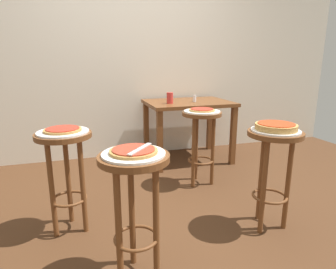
{
  "coord_description": "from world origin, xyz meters",
  "views": [
    {
      "loc": [
        -0.65,
        -2.08,
        1.21
      ],
      "look_at": [
        -0.01,
        -0.03,
        0.66
      ],
      "focal_mm": 30.96,
      "sensor_mm": 36.0,
      "label": 1
    }
  ],
  "objects_px": {
    "stool_foreground": "(135,190)",
    "pizza_leftside": "(63,130)",
    "serving_plate_middle": "(276,131)",
    "condiment_shaker": "(195,98)",
    "pizza_middle": "(276,127)",
    "stool_rear": "(201,132)",
    "serving_plate_leftside": "(63,132)",
    "pizza_server_knife": "(140,149)",
    "serving_plate_foreground": "(134,154)",
    "pizza_rear": "(202,110)",
    "cup_near_edge": "(170,98)",
    "stool_middle": "(273,158)",
    "stool_leftside": "(65,160)",
    "dining_table": "(188,110)",
    "serving_plate_rear": "(202,111)",
    "pizza_foreground": "(134,151)"
  },
  "relations": [
    {
      "from": "pizza_foreground",
      "to": "pizza_server_knife",
      "type": "height_order",
      "value": "pizza_server_knife"
    },
    {
      "from": "pizza_server_knife",
      "to": "dining_table",
      "type": "bearing_deg",
      "value": 12.71
    },
    {
      "from": "stool_foreground",
      "to": "serving_plate_middle",
      "type": "relative_size",
      "value": 2.2
    },
    {
      "from": "serving_plate_middle",
      "to": "cup_near_edge",
      "type": "height_order",
      "value": "cup_near_edge"
    },
    {
      "from": "stool_leftside",
      "to": "pizza_rear",
      "type": "bearing_deg",
      "value": 21.17
    },
    {
      "from": "pizza_server_knife",
      "to": "pizza_rear",
      "type": "bearing_deg",
      "value": 3.71
    },
    {
      "from": "serving_plate_foreground",
      "to": "pizza_rear",
      "type": "distance_m",
      "value": 1.4
    },
    {
      "from": "stool_foreground",
      "to": "serving_plate_leftside",
      "type": "bearing_deg",
      "value": 120.97
    },
    {
      "from": "serving_plate_foreground",
      "to": "pizza_foreground",
      "type": "relative_size",
      "value": 1.32
    },
    {
      "from": "serving_plate_middle",
      "to": "condiment_shaker",
      "type": "distance_m",
      "value": 1.55
    },
    {
      "from": "stool_rear",
      "to": "dining_table",
      "type": "xyz_separation_m",
      "value": [
        0.14,
        0.74,
        0.08
      ]
    },
    {
      "from": "stool_foreground",
      "to": "pizza_rear",
      "type": "relative_size",
      "value": 2.99
    },
    {
      "from": "serving_plate_foreground",
      "to": "dining_table",
      "type": "bearing_deg",
      "value": 61.03
    },
    {
      "from": "stool_foreground",
      "to": "pizza_middle",
      "type": "distance_m",
      "value": 1.09
    },
    {
      "from": "stool_middle",
      "to": "pizza_leftside",
      "type": "height_order",
      "value": "pizza_leftside"
    },
    {
      "from": "serving_plate_foreground",
      "to": "serving_plate_rear",
      "type": "height_order",
      "value": "same"
    },
    {
      "from": "stool_rear",
      "to": "pizza_server_knife",
      "type": "height_order",
      "value": "pizza_server_knife"
    },
    {
      "from": "stool_rear",
      "to": "serving_plate_rear",
      "type": "distance_m",
      "value": 0.2
    },
    {
      "from": "stool_leftside",
      "to": "pizza_middle",
      "type": "bearing_deg",
      "value": -15.74
    },
    {
      "from": "serving_plate_rear",
      "to": "pizza_rear",
      "type": "relative_size",
      "value": 1.42
    },
    {
      "from": "serving_plate_foreground",
      "to": "pizza_middle",
      "type": "relative_size",
      "value": 1.18
    },
    {
      "from": "pizza_rear",
      "to": "dining_table",
      "type": "distance_m",
      "value": 0.76
    },
    {
      "from": "pizza_leftside",
      "to": "stool_rear",
      "type": "height_order",
      "value": "pizza_leftside"
    },
    {
      "from": "pizza_leftside",
      "to": "pizza_server_knife",
      "type": "distance_m",
      "value": 0.75
    },
    {
      "from": "serving_plate_foreground",
      "to": "pizza_server_knife",
      "type": "xyz_separation_m",
      "value": [
        0.03,
        -0.02,
        0.03
      ]
    },
    {
      "from": "serving_plate_foreground",
      "to": "pizza_rear",
      "type": "xyz_separation_m",
      "value": [
        0.87,
        1.1,
        0.02
      ]
    },
    {
      "from": "stool_middle",
      "to": "dining_table",
      "type": "bearing_deg",
      "value": 90.82
    },
    {
      "from": "pizza_middle",
      "to": "condiment_shaker",
      "type": "distance_m",
      "value": 1.54
    },
    {
      "from": "stool_foreground",
      "to": "pizza_leftside",
      "type": "bearing_deg",
      "value": 120.97
    },
    {
      "from": "serving_plate_foreground",
      "to": "serving_plate_rear",
      "type": "relative_size",
      "value": 0.96
    },
    {
      "from": "serving_plate_middle",
      "to": "serving_plate_rear",
      "type": "bearing_deg",
      "value": 100.84
    },
    {
      "from": "serving_plate_middle",
      "to": "dining_table",
      "type": "distance_m",
      "value": 1.62
    },
    {
      "from": "pizza_server_knife",
      "to": "stool_leftside",
      "type": "bearing_deg",
      "value": 72.85
    },
    {
      "from": "stool_foreground",
      "to": "pizza_foreground",
      "type": "xyz_separation_m",
      "value": [
        -0.0,
        -0.0,
        0.22
      ]
    },
    {
      "from": "stool_middle",
      "to": "pizza_leftside",
      "type": "relative_size",
      "value": 2.94
    },
    {
      "from": "stool_leftside",
      "to": "dining_table",
      "type": "height_order",
      "value": "dining_table"
    },
    {
      "from": "pizza_leftside",
      "to": "condiment_shaker",
      "type": "bearing_deg",
      "value": 38.57
    },
    {
      "from": "pizza_middle",
      "to": "stool_rear",
      "type": "xyz_separation_m",
      "value": [
        -0.17,
        0.88,
        -0.23
      ]
    },
    {
      "from": "stool_foreground",
      "to": "pizza_server_knife",
      "type": "relative_size",
      "value": 3.34
    },
    {
      "from": "serving_plate_middle",
      "to": "serving_plate_rear",
      "type": "relative_size",
      "value": 0.96
    },
    {
      "from": "pizza_server_knife",
      "to": "stool_middle",
      "type": "bearing_deg",
      "value": -35.98
    },
    {
      "from": "condiment_shaker",
      "to": "stool_rear",
      "type": "bearing_deg",
      "value": -106.48
    },
    {
      "from": "serving_plate_middle",
      "to": "pizza_middle",
      "type": "distance_m",
      "value": 0.03
    },
    {
      "from": "serving_plate_middle",
      "to": "serving_plate_rear",
      "type": "xyz_separation_m",
      "value": [
        -0.17,
        0.88,
        0.0
      ]
    },
    {
      "from": "stool_middle",
      "to": "pizza_rear",
      "type": "xyz_separation_m",
      "value": [
        -0.17,
        0.88,
        0.22
      ]
    },
    {
      "from": "pizza_rear",
      "to": "cup_near_edge",
      "type": "xyz_separation_m",
      "value": [
        -0.12,
        0.63,
        0.04
      ]
    },
    {
      "from": "stool_leftside",
      "to": "pizza_rear",
      "type": "relative_size",
      "value": 2.99
    },
    {
      "from": "serving_plate_leftside",
      "to": "pizza_server_knife",
      "type": "xyz_separation_m",
      "value": [
        0.4,
        -0.64,
        0.03
      ]
    },
    {
      "from": "pizza_foreground",
      "to": "pizza_leftside",
      "type": "height_order",
      "value": "same"
    },
    {
      "from": "stool_middle",
      "to": "condiment_shaker",
      "type": "relative_size",
      "value": 9.02
    }
  ]
}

